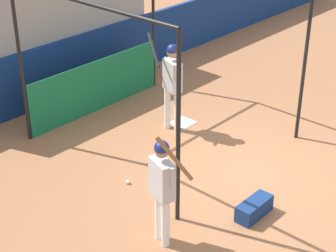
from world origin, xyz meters
TOP-DOWN VIEW (x-y plane):
  - ground_plane at (0.00, 0.00)m, footprint 60.00×60.00m
  - outfield_wall at (0.00, 5.12)m, footprint 24.00×0.12m
  - bleacher_section at (-0.00, 6.38)m, footprint 5.40×2.40m
  - batting_cage at (0.03, 3.25)m, footprint 3.71×4.02m
  - home_plate at (0.80, 2.21)m, footprint 0.44×0.44m
  - player_batter at (0.44, 2.22)m, footprint 0.56×0.91m
  - player_waiting at (-2.36, -0.10)m, footprint 0.49×0.77m
  - equipment_bag at (-0.91, -0.75)m, footprint 0.70×0.28m
  - baseball at (-1.62, 1.41)m, footprint 0.07×0.07m

SIDE VIEW (x-z plane):
  - ground_plane at x=0.00m, z-range 0.00..0.00m
  - home_plate at x=0.80m, z-range 0.00..0.02m
  - baseball at x=-1.62m, z-range 0.00..0.07m
  - equipment_bag at x=-0.91m, z-range 0.00..0.28m
  - outfield_wall at x=0.00m, z-range 0.00..1.37m
  - player_waiting at x=-2.36m, z-range 0.05..2.03m
  - player_batter at x=0.44m, z-range 0.15..2.10m
  - bleacher_section at x=0.00m, z-range 0.00..2.65m
  - batting_cage at x=0.03m, z-range -0.24..2.94m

